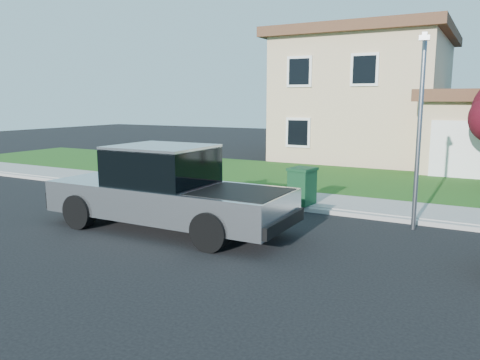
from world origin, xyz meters
name	(u,v)px	position (x,y,z in m)	size (l,w,h in m)	color
ground	(198,226)	(0.00, 0.00, 0.00)	(80.00, 80.00, 0.00)	black
curb	(279,206)	(1.00, 2.90, 0.06)	(40.00, 0.20, 0.12)	gray
sidewalk	(293,199)	(1.00, 4.00, 0.07)	(40.00, 2.00, 0.15)	gray
lawn	(335,179)	(1.00, 8.50, 0.05)	(40.00, 7.00, 0.10)	#255017
house	(387,101)	(1.31, 16.38, 3.17)	(14.00, 11.30, 6.85)	tan
pickup_truck	(167,191)	(-0.53, -0.56, 0.98)	(6.39, 2.46, 2.10)	black
woman	(188,179)	(-1.28, 1.45, 0.91)	(0.69, 0.50, 1.93)	tan
trash_bin	(302,186)	(1.63, 3.10, 0.70)	(0.78, 0.86, 1.09)	#0F371C
street_lamp	(420,122)	(4.90, 2.29, 2.68)	(0.25, 0.61, 4.70)	slate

